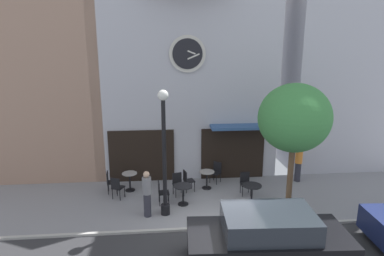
{
  "coord_description": "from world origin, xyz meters",
  "views": [
    {
      "loc": [
        -1.72,
        -9.43,
        5.76
      ],
      "look_at": [
        -0.68,
        2.16,
        2.88
      ],
      "focal_mm": 30.6,
      "sensor_mm": 36.0,
      "label": 1
    }
  ],
  "objects": [
    {
      "name": "cafe_chair_curbside",
      "position": [
        -1.2,
        2.71,
        0.53
      ],
      "size": [
        0.49,
        0.49,
        0.9
      ],
      "color": "black",
      "rests_on": "ground_plane"
    },
    {
      "name": "cafe_chair_right_end",
      "position": [
        -3.92,
        3.12,
        0.53
      ],
      "size": [
        0.44,
        0.44,
        0.9
      ],
      "color": "black",
      "rests_on": "ground_plane"
    },
    {
      "name": "pedestrian_grey",
      "position": [
        -2.34,
        1.08,
        0.86
      ],
      "size": [
        0.33,
        0.33,
        1.67
      ],
      "color": "#2D2D38",
      "rests_on": "ground_plane"
    },
    {
      "name": "cafe_table_rightmost",
      "position": [
        -3.15,
        3.27,
        0.5
      ],
      "size": [
        0.62,
        0.62,
        0.76
      ],
      "color": "black",
      "rests_on": "ground_plane"
    },
    {
      "name": "cafe_chair_left_end",
      "position": [
        1.5,
        2.53,
        0.53
      ],
      "size": [
        0.41,
        0.41,
        0.9
      ],
      "color": "black",
      "rests_on": "ground_plane"
    },
    {
      "name": "cafe_table_near_curb",
      "position": [
        0.04,
        3.2,
        0.5
      ],
      "size": [
        0.63,
        0.63,
        0.76
      ],
      "color": "black",
      "rests_on": "ground_plane"
    },
    {
      "name": "cafe_chair_mid_row",
      "position": [
        -1.85,
        1.96,
        0.53
      ],
      "size": [
        0.43,
        0.43,
        0.9
      ],
      "color": "black",
      "rests_on": "ground_plane"
    },
    {
      "name": "street_tree",
      "position": [
        2.68,
        0.97,
        3.43
      ],
      "size": [
        2.47,
        2.23,
        4.63
      ],
      "color": "brown",
      "rests_on": "ground_plane"
    },
    {
      "name": "cafe_table_center_left",
      "position": [
        1.56,
        1.73,
        0.52
      ],
      "size": [
        0.72,
        0.72,
        0.73
      ],
      "color": "black",
      "rests_on": "ground_plane"
    },
    {
      "name": "neighbor_building_left",
      "position": [
        -7.77,
        6.76,
        7.56
      ],
      "size": [
        6.98,
        4.88,
        15.12
      ],
      "color": "#9E7A66",
      "rests_on": "ground_plane"
    },
    {
      "name": "pedestrian_orange",
      "position": [
        4.13,
        3.6,
        0.86
      ],
      "size": [
        0.39,
        0.39,
        1.67
      ],
      "color": "#2D2D38",
      "rests_on": "ground_plane"
    },
    {
      "name": "clock_building",
      "position": [
        -0.67,
        5.55,
        5.34
      ],
      "size": [
        8.06,
        3.78,
        10.31
      ],
      "color": "#B2B2BC",
      "rests_on": "ground_plane"
    },
    {
      "name": "street_lamp",
      "position": [
        -1.71,
        1.17,
        2.25
      ],
      "size": [
        0.36,
        0.36,
        4.43
      ],
      "color": "black",
      "rests_on": "ground_plane"
    },
    {
      "name": "neighbor_building_right",
      "position": [
        7.57,
        6.51,
        6.64
      ],
      "size": [
        6.64,
        4.4,
        13.27
      ],
      "color": "#B2B2BC",
      "rests_on": "ground_plane"
    },
    {
      "name": "cafe_table_center_right",
      "position": [
        -1.04,
        1.84,
        0.53
      ],
      "size": [
        0.7,
        0.7,
        0.76
      ],
      "color": "black",
      "rests_on": "ground_plane"
    },
    {
      "name": "parked_car_black",
      "position": [
        1.0,
        -1.84,
        0.76
      ],
      "size": [
        4.39,
        2.19,
        1.55
      ],
      "color": "black",
      "rests_on": "ground_plane"
    },
    {
      "name": "cafe_chair_by_entrance",
      "position": [
        -0.8,
        2.98,
        0.53
      ],
      "size": [
        0.49,
        0.49,
        0.9
      ],
      "color": "black",
      "rests_on": "ground_plane"
    },
    {
      "name": "cafe_chair_corner",
      "position": [
        0.54,
        3.83,
        0.53
      ],
      "size": [
        0.56,
        0.56,
        0.9
      ],
      "color": "black",
      "rests_on": "ground_plane"
    },
    {
      "name": "cafe_chair_outer",
      "position": [
        -3.56,
        2.53,
        0.53
      ],
      "size": [
        0.53,
        0.53,
        0.9
      ],
      "color": "black",
      "rests_on": "ground_plane"
    },
    {
      "name": "ground_plane",
      "position": [
        0.0,
        -0.67,
        -0.02
      ],
      "size": [
        26.52,
        10.0,
        0.13
      ],
      "color": "gray"
    }
  ]
}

